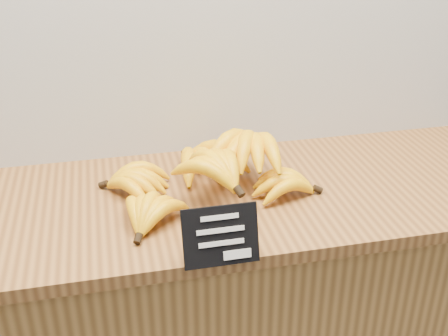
# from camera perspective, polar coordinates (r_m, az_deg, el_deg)

# --- Properties ---
(counter_top) EXTENTS (1.53, 0.54, 0.03)m
(counter_top) POSITION_cam_1_polar(r_m,az_deg,el_deg) (1.34, -0.47, -3.06)
(counter_top) COLOR brown
(counter_top) RESTS_ON counter
(chalkboard_sign) EXTENTS (0.15, 0.04, 0.11)m
(chalkboard_sign) POSITION_cam_1_polar(r_m,az_deg,el_deg) (1.07, -0.34, -6.93)
(chalkboard_sign) COLOR black
(chalkboard_sign) RESTS_ON counter_top
(banana_pile) EXTENTS (0.52, 0.39, 0.12)m
(banana_pile) POSITION_cam_1_polar(r_m,az_deg,el_deg) (1.32, -1.09, -0.28)
(banana_pile) COLOR #FBBB0A
(banana_pile) RESTS_ON counter_top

